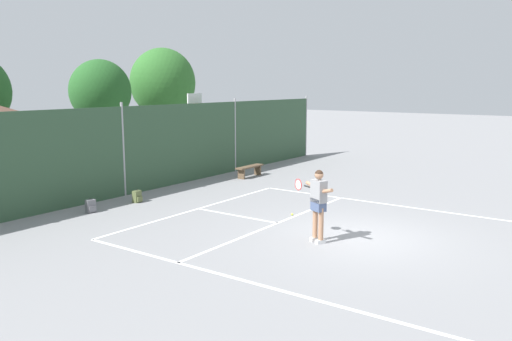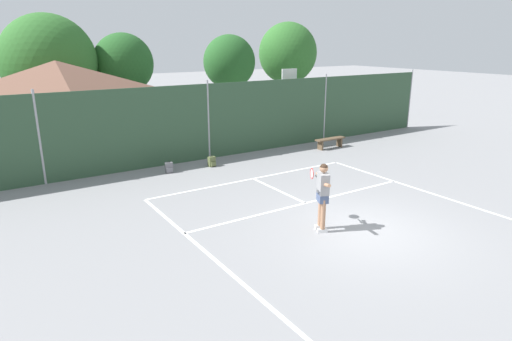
# 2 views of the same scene
# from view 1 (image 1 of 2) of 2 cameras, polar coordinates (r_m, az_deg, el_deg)

# --- Properties ---
(ground_plane) EXTENTS (120.00, 120.00, 0.00)m
(ground_plane) POSITION_cam_1_polar(r_m,az_deg,el_deg) (13.78, 11.15, -7.30)
(ground_plane) COLOR gray
(court_markings) EXTENTS (8.30, 11.10, 0.01)m
(court_markings) POSITION_cam_1_polar(r_m,az_deg,el_deg) (14.04, 8.72, -6.89)
(court_markings) COLOR white
(court_markings) RESTS_ON ground
(chainlink_fence) EXTENTS (26.09, 0.09, 3.33)m
(chainlink_fence) POSITION_cam_1_polar(r_m,az_deg,el_deg) (18.87, -14.46, 2.05)
(chainlink_fence) COLOR #2D4C33
(chainlink_fence) RESTS_ON ground
(basketball_hoop) EXTENTS (0.90, 0.67, 3.55)m
(basketball_hoop) POSITION_cam_1_polar(r_m,az_deg,el_deg) (23.30, -6.83, 5.42)
(basketball_hoop) COLOR #284CB2
(basketball_hoop) RESTS_ON ground
(tennis_player) EXTENTS (0.57, 1.37, 1.85)m
(tennis_player) POSITION_cam_1_polar(r_m,az_deg,el_deg) (12.95, 6.89, -3.18)
(tennis_player) COLOR silver
(tennis_player) RESTS_ON ground
(tennis_ball) EXTENTS (0.07, 0.07, 0.07)m
(tennis_ball) POSITION_cam_1_polar(r_m,az_deg,el_deg) (15.77, 4.02, -4.86)
(tennis_ball) COLOR #CCE033
(tennis_ball) RESTS_ON ground
(backpack_grey) EXTENTS (0.31, 0.28, 0.46)m
(backpack_grey) POSITION_cam_1_polar(r_m,az_deg,el_deg) (16.87, -17.80, -3.79)
(backpack_grey) COLOR slate
(backpack_grey) RESTS_ON ground
(backpack_olive) EXTENTS (0.30, 0.26, 0.46)m
(backpack_olive) POSITION_cam_1_polar(r_m,az_deg,el_deg) (17.88, -13.00, -2.85)
(backpack_olive) COLOR #566038
(backpack_olive) RESTS_ON ground
(courtside_bench) EXTENTS (1.60, 0.36, 0.48)m
(courtside_bench) POSITION_cam_1_polar(r_m,az_deg,el_deg) (22.16, -0.71, 0.20)
(courtside_bench) COLOR brown
(courtside_bench) RESTS_ON ground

